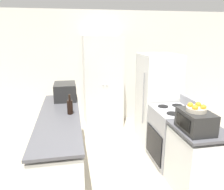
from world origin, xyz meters
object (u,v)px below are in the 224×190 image
object	(u,v)px
stove	(173,135)
refrigerator	(157,99)
wine_bottle	(70,107)
pantry_cabinet	(103,82)
toaster_oven	(195,121)
microwave	(65,91)
fruit_bowl	(196,108)

from	to	relation	value
stove	refrigerator	bearing A→B (deg)	88.94
refrigerator	wine_bottle	world-z (taller)	refrigerator
pantry_cabinet	wine_bottle	distance (m)	1.79
stove	toaster_oven	distance (m)	0.99
refrigerator	wine_bottle	distance (m)	1.79
microwave	toaster_oven	distance (m)	2.32
refrigerator	toaster_oven	distance (m)	1.57
pantry_cabinet	toaster_oven	size ratio (longest dim) A/B	4.47
refrigerator	microwave	bearing A→B (deg)	175.46
stove	toaster_oven	size ratio (longest dim) A/B	2.36
pantry_cabinet	stove	xyz separation A→B (m)	(0.89, -1.74, -0.56)
wine_bottle	fruit_bowl	xyz separation A→B (m)	(1.50, -0.90, 0.18)
pantry_cabinet	toaster_oven	xyz separation A→B (m)	(0.76, -2.53, 0.03)
fruit_bowl	toaster_oven	bearing A→B (deg)	12.51
toaster_oven	fruit_bowl	bearing A→B (deg)	-167.49
microwave	toaster_oven	xyz separation A→B (m)	(1.59, -1.69, -0.02)
toaster_oven	fruit_bowl	distance (m)	0.17
stove	refrigerator	distance (m)	0.86
microwave	refrigerator	bearing A→B (deg)	-4.54
microwave	fruit_bowl	distance (m)	2.32
pantry_cabinet	toaster_oven	world-z (taller)	pantry_cabinet
pantry_cabinet	refrigerator	size ratio (longest dim) A/B	1.19
wine_bottle	pantry_cabinet	bearing A→B (deg)	65.31
microwave	fruit_bowl	xyz separation A→B (m)	(1.59, -1.69, 0.15)
stove	wine_bottle	world-z (taller)	wine_bottle
pantry_cabinet	refrigerator	distance (m)	1.34
wine_bottle	refrigerator	bearing A→B (deg)	21.47
toaster_oven	microwave	bearing A→B (deg)	133.26
refrigerator	microwave	size ratio (longest dim) A/B	3.38
wine_bottle	fruit_bowl	distance (m)	1.76
pantry_cabinet	wine_bottle	xyz separation A→B (m)	(-0.75, -1.63, 0.01)
toaster_oven	refrigerator	bearing A→B (deg)	84.70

